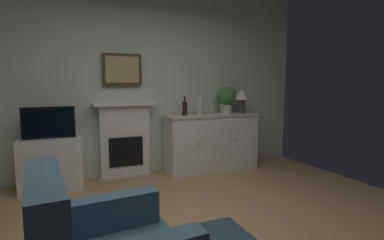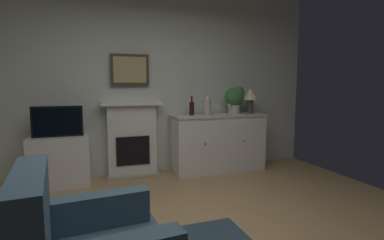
# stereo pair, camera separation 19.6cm
# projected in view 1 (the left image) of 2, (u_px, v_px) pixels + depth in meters

# --- Properties ---
(wall_rear) EXTENTS (5.50, 0.06, 2.84)m
(wall_rear) POSITION_uv_depth(u_px,v_px,m) (136.00, 79.00, 4.44)
(wall_rear) COLOR silver
(wall_rear) RESTS_ON ground_plane
(fireplace_unit) EXTENTS (0.87, 0.30, 1.10)m
(fireplace_unit) POSITION_uv_depth(u_px,v_px,m) (125.00, 140.00, 4.35)
(fireplace_unit) COLOR white
(fireplace_unit) RESTS_ON ground_plane
(framed_picture) EXTENTS (0.55, 0.04, 0.45)m
(framed_picture) POSITION_uv_depth(u_px,v_px,m) (122.00, 70.00, 4.27)
(framed_picture) COLOR #473323
(sideboard_cabinet) EXTENTS (1.46, 0.49, 0.88)m
(sideboard_cabinet) POSITION_uv_depth(u_px,v_px,m) (211.00, 142.00, 4.71)
(sideboard_cabinet) COLOR white
(sideboard_cabinet) RESTS_ON ground_plane
(table_lamp) EXTENTS (0.26, 0.26, 0.40)m
(table_lamp) POSITION_uv_depth(u_px,v_px,m) (242.00, 96.00, 4.84)
(table_lamp) COLOR #4C4742
(table_lamp) RESTS_ON sideboard_cabinet
(wine_bottle) EXTENTS (0.08, 0.08, 0.29)m
(wine_bottle) POSITION_uv_depth(u_px,v_px,m) (185.00, 108.00, 4.52)
(wine_bottle) COLOR #331419
(wine_bottle) RESTS_ON sideboard_cabinet
(wine_glass_left) EXTENTS (0.07, 0.07, 0.16)m
(wine_glass_left) POSITION_uv_depth(u_px,v_px,m) (208.00, 107.00, 4.59)
(wine_glass_left) COLOR silver
(wine_glass_left) RESTS_ON sideboard_cabinet
(wine_glass_center) EXTENTS (0.07, 0.07, 0.16)m
(wine_glass_center) POSITION_uv_depth(u_px,v_px,m) (213.00, 106.00, 4.68)
(wine_glass_center) COLOR silver
(wine_glass_center) RESTS_ON sideboard_cabinet
(wine_glass_right) EXTENTS (0.07, 0.07, 0.16)m
(wine_glass_right) POSITION_uv_depth(u_px,v_px,m) (221.00, 107.00, 4.66)
(wine_glass_right) COLOR silver
(wine_glass_right) RESTS_ON sideboard_cabinet
(vase_decorative) EXTENTS (0.11, 0.11, 0.28)m
(vase_decorative) POSITION_uv_depth(u_px,v_px,m) (200.00, 106.00, 4.51)
(vase_decorative) COLOR beige
(vase_decorative) RESTS_ON sideboard_cabinet
(tv_cabinet) EXTENTS (0.75, 0.42, 0.67)m
(tv_cabinet) POSITION_uv_depth(u_px,v_px,m) (51.00, 164.00, 3.85)
(tv_cabinet) COLOR white
(tv_cabinet) RESTS_ON ground_plane
(tv_set) EXTENTS (0.62, 0.07, 0.40)m
(tv_set) POSITION_uv_depth(u_px,v_px,m) (49.00, 123.00, 3.76)
(tv_set) COLOR black
(tv_set) RESTS_ON tv_cabinet
(potted_plant_small) EXTENTS (0.30, 0.30, 0.43)m
(potted_plant_small) POSITION_uv_depth(u_px,v_px,m) (227.00, 97.00, 4.79)
(potted_plant_small) COLOR beige
(potted_plant_small) RESTS_ON sideboard_cabinet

